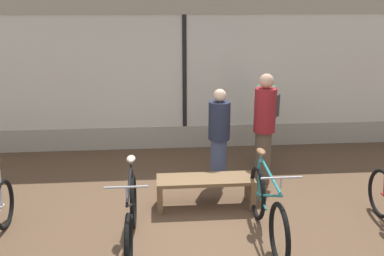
{
  "coord_description": "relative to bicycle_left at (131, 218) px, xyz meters",
  "views": [
    {
      "loc": [
        -0.53,
        -4.84,
        2.95
      ],
      "look_at": [
        0.0,
        1.53,
        0.95
      ],
      "focal_mm": 40.0,
      "sensor_mm": 36.0,
      "label": 1
    }
  ],
  "objects": [
    {
      "name": "ground_plane",
      "position": [
        0.88,
        0.24,
        -0.39
      ],
      "size": [
        24.0,
        24.0,
        0.0
      ],
      "primitive_type": "plane",
      "color": "brown"
    },
    {
      "name": "shop_back_wall",
      "position": [
        0.88,
        3.52,
        1.24
      ],
      "size": [
        12.0,
        0.08,
        3.2
      ],
      "color": "#B2A893",
      "rests_on": "ground_plane"
    },
    {
      "name": "bicycle_left",
      "position": [
        0.0,
        0.0,
        0.0
      ],
      "size": [
        0.46,
        1.77,
        1.04
      ],
      "color": "black",
      "rests_on": "ground_plane"
    },
    {
      "name": "bicycle_right",
      "position": [
        1.68,
        0.09,
        0.0
      ],
      "size": [
        0.46,
        1.81,
        1.05
      ],
      "color": "black",
      "rests_on": "ground_plane"
    },
    {
      "name": "display_bench",
      "position": [
        1.01,
        0.99,
        -0.03
      ],
      "size": [
        1.4,
        0.44,
        0.44
      ],
      "color": "brown",
      "rests_on": "ground_plane"
    },
    {
      "name": "customer_near_rack",
      "position": [
        2.21,
        2.44,
        0.48
      ],
      "size": [
        0.38,
        0.38,
        1.66
      ],
      "color": "brown",
      "rests_on": "ground_plane"
    },
    {
      "name": "customer_by_window",
      "position": [
        2.03,
        1.73,
        0.58
      ],
      "size": [
        0.52,
        0.56,
        1.8
      ],
      "color": "brown",
      "rests_on": "ground_plane"
    },
    {
      "name": "customer_mid_floor",
      "position": [
        1.31,
        1.76,
        0.42
      ],
      "size": [
        0.36,
        0.36,
        1.57
      ],
      "color": "#424C6B",
      "rests_on": "ground_plane"
    }
  ]
}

